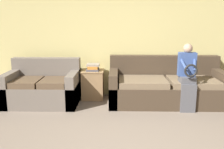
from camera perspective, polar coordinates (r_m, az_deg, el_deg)
name	(u,v)px	position (r m, az deg, el deg)	size (l,w,h in m)	color
wall_back	(126,36)	(5.32, 3.17, 8.69)	(7.79, 0.06, 2.55)	#DBCC7F
couch_main	(166,87)	(5.08, 12.24, -2.81)	(2.25, 0.99, 0.89)	#473828
couch_side	(43,88)	(5.08, -15.42, -2.97)	(1.37, 0.88, 0.86)	#70665B
child_left_seated	(188,75)	(4.67, 16.88, -0.08)	(0.32, 0.37, 1.21)	#56565B
side_shelf	(93,84)	(5.22, -4.40, -2.18)	(0.46, 0.46, 0.60)	#9E7A51
book_stack	(93,67)	(5.14, -4.38, 1.65)	(0.27, 0.27, 0.14)	#4C4C56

